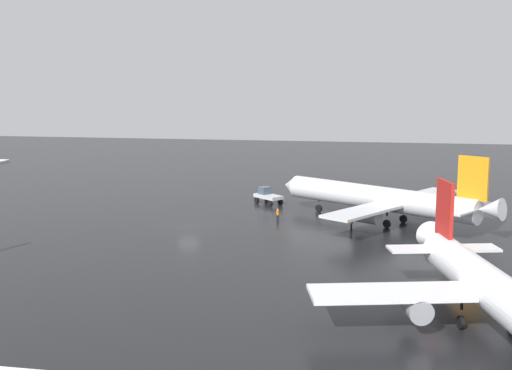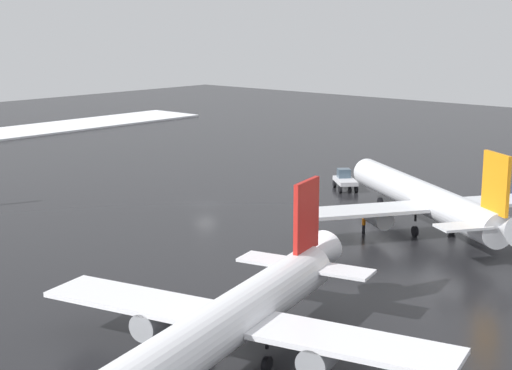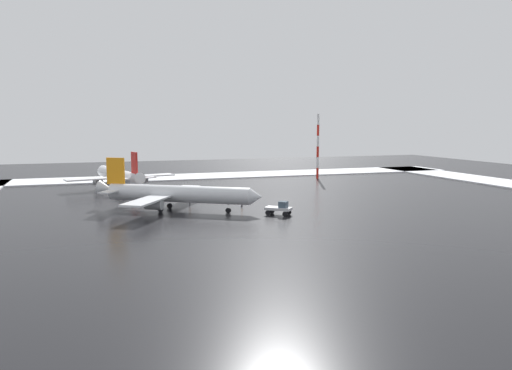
% 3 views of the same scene
% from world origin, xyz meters
% --- Properties ---
extents(ground_plane, '(240.00, 240.00, 0.00)m').
position_xyz_m(ground_plane, '(0.00, 0.00, 0.00)').
color(ground_plane, black).
extents(airplane_parked_starboard, '(28.87, 24.78, 9.70)m').
position_xyz_m(airplane_parked_starboard, '(24.30, 6.49, 3.21)').
color(airplane_parked_starboard, silver).
rests_on(airplane_parked_starboard, ground_plane).
extents(airplane_distant_tail, '(26.92, 32.09, 9.64)m').
position_xyz_m(airplane_distant_tail, '(32.07, -30.77, 3.18)').
color(airplane_distant_tail, white).
rests_on(airplane_distant_tail, ground_plane).
extents(pushback_tug, '(4.89, 4.71, 2.50)m').
position_xyz_m(pushback_tug, '(7.42, 16.86, 1.28)').
color(pushback_tug, silver).
rests_on(pushback_tug, ground_plane).
extents(ground_crew_near_tug, '(0.36, 0.36, 1.71)m').
position_xyz_m(ground_crew_near_tug, '(20.50, 1.40, 0.97)').
color(ground_crew_near_tug, black).
rests_on(ground_crew_near_tug, ground_plane).
extents(ground_crew_mid_apron, '(0.36, 0.36, 1.71)m').
position_xyz_m(ground_crew_mid_apron, '(10.76, 4.93, 0.97)').
color(ground_crew_mid_apron, black).
rests_on(ground_crew_mid_apron, ground_plane).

